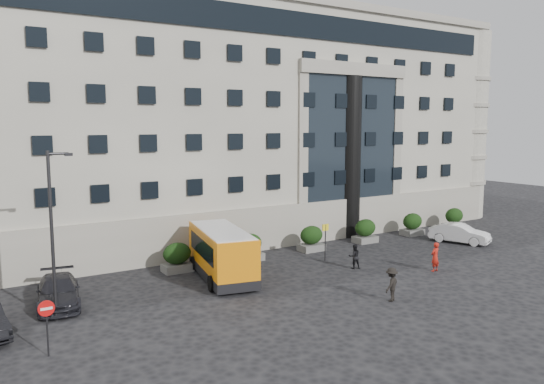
{
  "coord_description": "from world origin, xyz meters",
  "views": [
    {
      "loc": [
        -16.1,
        -22.77,
        9.19
      ],
      "look_at": [
        1.21,
        4.93,
        5.0
      ],
      "focal_mm": 35.0,
      "sensor_mm": 36.0,
      "label": 1
    }
  ],
  "objects_px": {
    "parked_car_c": "(58,291)",
    "hedge_f": "(454,218)",
    "no_entry_sign": "(47,317)",
    "pedestrian_b": "(354,256)",
    "bus_stop_sign": "(325,236)",
    "white_taxi": "(460,233)",
    "red_truck": "(16,236)",
    "pedestrian_c": "(391,284)",
    "hedge_e": "(412,224)",
    "minibus": "(222,251)",
    "hedge_d": "(365,231)",
    "hedge_b": "(249,247)",
    "hedge_c": "(311,238)",
    "street_lamp": "(53,229)",
    "pedestrian_a": "(435,257)",
    "hedge_a": "(177,257)"
  },
  "relations": [
    {
      "from": "hedge_c",
      "to": "hedge_d",
      "type": "height_order",
      "value": "same"
    },
    {
      "from": "hedge_f",
      "to": "parked_car_c",
      "type": "distance_m",
      "value": 33.6
    },
    {
      "from": "bus_stop_sign",
      "to": "white_taxi",
      "type": "relative_size",
      "value": 0.56
    },
    {
      "from": "hedge_a",
      "to": "hedge_d",
      "type": "bearing_deg",
      "value": 0.0
    },
    {
      "from": "hedge_c",
      "to": "minibus",
      "type": "relative_size",
      "value": 0.25
    },
    {
      "from": "hedge_a",
      "to": "pedestrian_c",
      "type": "relative_size",
      "value": 1.03
    },
    {
      "from": "hedge_d",
      "to": "hedge_e",
      "type": "bearing_deg",
      "value": 0.0
    },
    {
      "from": "hedge_a",
      "to": "hedge_c",
      "type": "distance_m",
      "value": 10.4
    },
    {
      "from": "hedge_b",
      "to": "hedge_d",
      "type": "relative_size",
      "value": 1.0
    },
    {
      "from": "hedge_f",
      "to": "pedestrian_c",
      "type": "bearing_deg",
      "value": -149.03
    },
    {
      "from": "hedge_a",
      "to": "hedge_c",
      "type": "height_order",
      "value": "same"
    },
    {
      "from": "red_truck",
      "to": "bus_stop_sign",
      "type": "bearing_deg",
      "value": -32.54
    },
    {
      "from": "hedge_d",
      "to": "bus_stop_sign",
      "type": "xyz_separation_m",
      "value": [
        -6.1,
        -2.8,
        0.8
      ]
    },
    {
      "from": "hedge_f",
      "to": "minibus",
      "type": "relative_size",
      "value": 0.25
    },
    {
      "from": "hedge_f",
      "to": "no_entry_sign",
      "type": "distance_m",
      "value": 36.11
    },
    {
      "from": "street_lamp",
      "to": "no_entry_sign",
      "type": "bearing_deg",
      "value": -104.72
    },
    {
      "from": "hedge_c",
      "to": "street_lamp",
      "type": "bearing_deg",
      "value": -165.33
    },
    {
      "from": "bus_stop_sign",
      "to": "hedge_c",
      "type": "bearing_deg",
      "value": 72.18
    },
    {
      "from": "hedge_b",
      "to": "street_lamp",
      "type": "distance_m",
      "value": 14.41
    },
    {
      "from": "parked_car_c",
      "to": "hedge_f",
      "type": "bearing_deg",
      "value": 13.9
    },
    {
      "from": "hedge_e",
      "to": "red_truck",
      "type": "distance_m",
      "value": 30.65
    },
    {
      "from": "hedge_d",
      "to": "pedestrian_c",
      "type": "relative_size",
      "value": 1.03
    },
    {
      "from": "red_truck",
      "to": "parked_car_c",
      "type": "relative_size",
      "value": 0.97
    },
    {
      "from": "hedge_a",
      "to": "red_truck",
      "type": "distance_m",
      "value": 13.23
    },
    {
      "from": "red_truck",
      "to": "pedestrian_c",
      "type": "bearing_deg",
      "value": -49.9
    },
    {
      "from": "street_lamp",
      "to": "hedge_d",
      "type": "bearing_deg",
      "value": 11.53
    },
    {
      "from": "hedge_a",
      "to": "pedestrian_b",
      "type": "xyz_separation_m",
      "value": [
        9.9,
        -5.32,
        -0.13
      ]
    },
    {
      "from": "hedge_d",
      "to": "pedestrian_b",
      "type": "relative_size",
      "value": 1.16
    },
    {
      "from": "hedge_a",
      "to": "bus_stop_sign",
      "type": "height_order",
      "value": "bus_stop_sign"
    },
    {
      "from": "hedge_e",
      "to": "pedestrian_b",
      "type": "xyz_separation_m",
      "value": [
        -10.9,
        -5.32,
        -0.13
      ]
    },
    {
      "from": "minibus",
      "to": "pedestrian_a",
      "type": "xyz_separation_m",
      "value": [
        12.04,
        -5.73,
        -0.72
      ]
    },
    {
      "from": "hedge_b",
      "to": "pedestrian_b",
      "type": "height_order",
      "value": "hedge_b"
    },
    {
      "from": "hedge_b",
      "to": "parked_car_c",
      "type": "bearing_deg",
      "value": -168.34
    },
    {
      "from": "hedge_c",
      "to": "hedge_f",
      "type": "distance_m",
      "value": 15.6
    },
    {
      "from": "minibus",
      "to": "hedge_c",
      "type": "bearing_deg",
      "value": 29.0
    },
    {
      "from": "bus_stop_sign",
      "to": "parked_car_c",
      "type": "xyz_separation_m",
      "value": [
        -17.0,
        0.18,
        -1.01
      ]
    },
    {
      "from": "no_entry_sign",
      "to": "pedestrian_b",
      "type": "distance_m",
      "value": 19.24
    },
    {
      "from": "white_taxi",
      "to": "pedestrian_c",
      "type": "xyz_separation_m",
      "value": [
        -14.38,
        -7.19,
        0.15
      ]
    },
    {
      "from": "street_lamp",
      "to": "hedge_a",
      "type": "bearing_deg",
      "value": 31.16
    },
    {
      "from": "hedge_f",
      "to": "minibus",
      "type": "height_order",
      "value": "minibus"
    },
    {
      "from": "street_lamp",
      "to": "bus_stop_sign",
      "type": "bearing_deg",
      "value": 6.54
    },
    {
      "from": "hedge_f",
      "to": "hedge_b",
      "type": "bearing_deg",
      "value": 180.0
    },
    {
      "from": "hedge_f",
      "to": "bus_stop_sign",
      "type": "relative_size",
      "value": 0.73
    },
    {
      "from": "hedge_a",
      "to": "hedge_b",
      "type": "relative_size",
      "value": 1.0
    },
    {
      "from": "pedestrian_b",
      "to": "hedge_f",
      "type": "bearing_deg",
      "value": -141.12
    },
    {
      "from": "hedge_a",
      "to": "parked_car_c",
      "type": "relative_size",
      "value": 0.37
    },
    {
      "from": "no_entry_sign",
      "to": "pedestrian_a",
      "type": "height_order",
      "value": "no_entry_sign"
    },
    {
      "from": "street_lamp",
      "to": "red_truck",
      "type": "height_order",
      "value": "street_lamp"
    },
    {
      "from": "hedge_c",
      "to": "pedestrian_a",
      "type": "distance_m",
      "value": 9.14
    },
    {
      "from": "white_taxi",
      "to": "pedestrian_a",
      "type": "xyz_separation_m",
      "value": [
        -7.98,
        -4.51,
        0.18
      ]
    }
  ]
}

